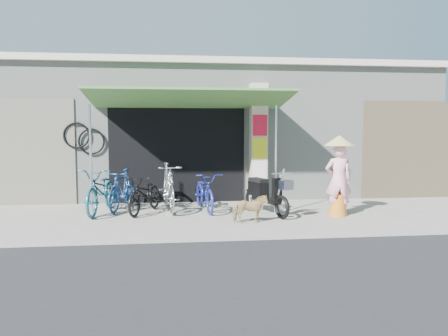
{
  "coord_description": "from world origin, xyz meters",
  "views": [
    {
      "loc": [
        -1.32,
        -8.49,
        1.84
      ],
      "look_at": [
        -0.2,
        1.0,
        1.0
      ],
      "focal_mm": 35.0,
      "sensor_mm": 36.0,
      "label": 1
    }
  ],
  "objects": [
    {
      "name": "bike_teal",
      "position": [
        -2.89,
        1.33,
        0.5
      ],
      "size": [
        0.94,
        2.0,
        1.01
      ],
      "primitive_type": "imported",
      "rotation": [
        0.0,
        0.0,
        -0.14
      ],
      "color": "#175668",
      "rests_on": "ground"
    },
    {
      "name": "nun",
      "position": [
        2.19,
        0.41,
        0.86
      ],
      "size": [
        0.64,
        0.64,
        1.72
      ],
      "rotation": [
        0.0,
        0.0,
        3.0
      ],
      "color": "#F8A7B5",
      "rests_on": "ground"
    },
    {
      "name": "moped",
      "position": [
        0.68,
        0.79,
        0.44
      ],
      "size": [
        0.77,
        1.63,
        0.96
      ],
      "rotation": [
        0.0,
        0.0,
        0.36
      ],
      "color": "black",
      "rests_on": "ground"
    },
    {
      "name": "road_strip",
      "position": [
        0.0,
        -4.5,
        0.01
      ],
      "size": [
        80.0,
        6.0,
        0.01
      ],
      "primitive_type": "cube",
      "color": "#2A2A2C",
      "rests_on": "ground"
    },
    {
      "name": "bike_black",
      "position": [
        -1.93,
        1.21,
        0.42
      ],
      "size": [
        1.09,
        1.71,
        0.85
      ],
      "primitive_type": "imported",
      "rotation": [
        0.0,
        0.0,
        -0.35
      ],
      "color": "black",
      "rests_on": "ground"
    },
    {
      "name": "bike_silver",
      "position": [
        -1.42,
        1.44,
        0.55
      ],
      "size": [
        0.75,
        1.87,
        1.09
      ],
      "primitive_type": "imported",
      "rotation": [
        0.0,
        0.0,
        0.13
      ],
      "color": "#A0A0A4",
      "rests_on": "ground"
    },
    {
      "name": "bike_navy",
      "position": [
        -0.6,
        1.34,
        0.44
      ],
      "size": [
        0.81,
        1.73,
        0.88
      ],
      "primitive_type": "imported",
      "rotation": [
        0.0,
        0.0,
        0.14
      ],
      "color": "navy",
      "rests_on": "ground"
    },
    {
      "name": "awning",
      "position": [
        -0.9,
        1.63,
        2.51
      ],
      "size": [
        4.6,
        1.88,
        2.72
      ],
      "color": "#3A6A2F",
      "rests_on": "ground"
    },
    {
      "name": "ground",
      "position": [
        0.0,
        0.0,
        0.0
      ],
      "size": [
        80.0,
        80.0,
        0.0
      ],
      "primitive_type": "plane",
      "color": "gray",
      "rests_on": "ground"
    },
    {
      "name": "bicycle_shop",
      "position": [
        -0.0,
        5.09,
        1.83
      ],
      "size": [
        12.3,
        5.3,
        3.66
      ],
      "color": "#9DA39B",
      "rests_on": "ground"
    },
    {
      "name": "street_dog",
      "position": [
        0.18,
        -0.13,
        0.29
      ],
      "size": [
        0.68,
        0.31,
        0.57
      ],
      "primitive_type": "imported",
      "rotation": [
        0.0,
        0.0,
        1.56
      ],
      "color": "#A27A55",
      "rests_on": "ground"
    },
    {
      "name": "neighbour_right",
      "position": [
        5.0,
        2.59,
        1.3
      ],
      "size": [
        2.6,
        0.06,
        2.6
      ],
      "primitive_type": "cube",
      "color": "brown",
      "rests_on": "ground"
    },
    {
      "name": "bike_blue",
      "position": [
        -2.47,
        1.6,
        0.47
      ],
      "size": [
        0.84,
        1.62,
        0.94
      ],
      "primitive_type": "imported",
      "rotation": [
        0.0,
        0.0,
        -0.27
      ],
      "color": "navy",
      "rests_on": "ground"
    },
    {
      "name": "neighbour_left",
      "position": [
        -5.0,
        2.59,
        1.3
      ],
      "size": [
        2.6,
        0.06,
        2.6
      ],
      "primitive_type": "cube",
      "color": "#6B665B",
      "rests_on": "ground"
    },
    {
      "name": "shop_pillar",
      "position": [
        0.85,
        2.45,
        1.5
      ],
      "size": [
        0.42,
        0.44,
        3.0
      ],
      "color": "beige",
      "rests_on": "ground"
    }
  ]
}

